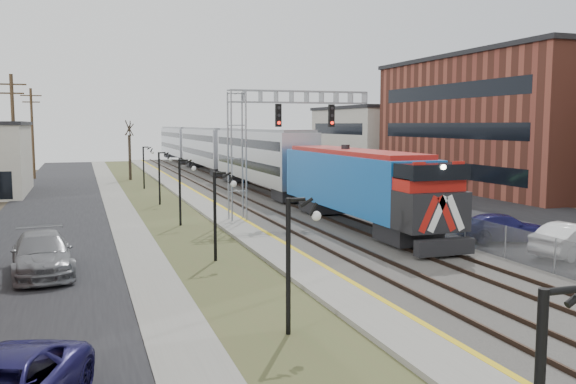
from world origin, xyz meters
name	(u,v)px	position (x,y,z in m)	size (l,w,h in m)	color
street_west	(51,215)	(-11.50, 35.00, 0.02)	(7.00, 120.00, 0.04)	black
sidewalk	(121,212)	(-7.00, 35.00, 0.04)	(2.00, 120.00, 0.08)	gray
grass_median	(165,210)	(-4.00, 35.00, 0.03)	(4.00, 120.00, 0.06)	#49532C
platform	(207,207)	(-1.00, 35.00, 0.12)	(2.00, 120.00, 0.24)	gray
ballast_bed	(273,205)	(4.00, 35.00, 0.10)	(8.00, 120.00, 0.20)	#595651
parking_lot	(415,199)	(16.00, 35.00, 0.02)	(16.00, 120.00, 0.04)	black
platform_edge	(219,205)	(-0.12, 35.00, 0.24)	(0.24, 120.00, 0.01)	gold
track_near	(247,203)	(2.00, 35.00, 0.28)	(1.58, 120.00, 0.15)	#2D2119
track_far	(292,201)	(5.50, 35.00, 0.28)	(1.58, 120.00, 0.15)	#2D2119
train	(222,152)	(5.50, 59.06, 2.92)	(3.00, 85.85, 5.33)	#1559AC
signal_gantry	(264,132)	(1.22, 27.99, 5.59)	(9.00, 1.07, 8.15)	gray
lampposts	(214,216)	(-4.00, 18.29, 2.00)	(0.14, 62.14, 4.00)	black
fence	(326,193)	(8.20, 35.00, 0.80)	(0.04, 120.00, 1.60)	gray
bare_trees	(35,172)	(-12.66, 38.91, 2.70)	(12.30, 42.30, 5.95)	#382D23
car_lot_b	(574,240)	(11.77, 13.72, 0.77)	(1.63, 4.68, 1.54)	white
car_lot_d	(504,228)	(11.11, 17.79, 0.70)	(1.96, 4.82, 1.40)	#17164E
car_lot_e	(393,198)	(11.61, 30.59, 0.79)	(1.87, 4.65, 1.59)	slate
car_lot_f	(337,185)	(11.48, 40.45, 0.78)	(1.65, 4.73, 1.56)	#0D4516
car_street_b	(42,255)	(-11.10, 18.02, 0.82)	(2.29, 5.63, 1.63)	slate
car_lot_g	(327,181)	(12.41, 44.87, 0.72)	(1.69, 4.20, 1.43)	navy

